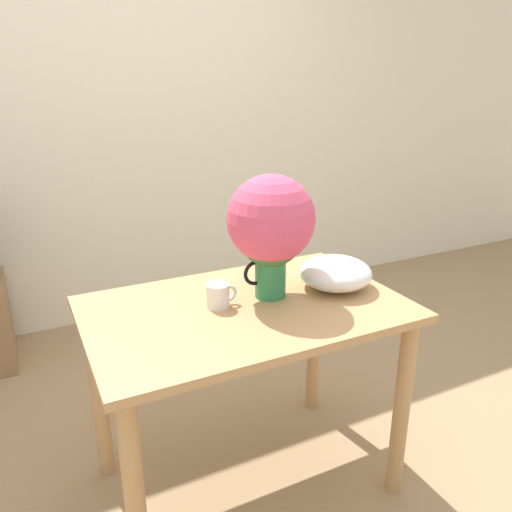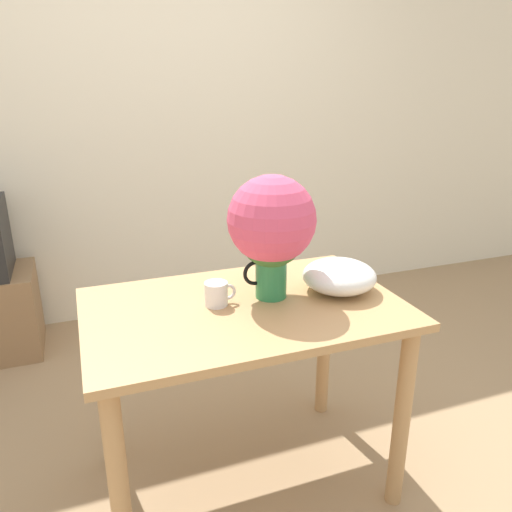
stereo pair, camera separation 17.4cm
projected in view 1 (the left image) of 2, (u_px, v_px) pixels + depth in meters
ground_plane at (253, 473)px, 2.03m from camera, size 12.00×12.00×0.00m
wall_back at (129, 117)px, 3.06m from camera, size 8.00×0.05×2.60m
table at (246, 339)px, 1.79m from camera, size 1.10×0.71×0.77m
flower_vase at (271, 226)px, 1.74m from camera, size 0.31×0.31×0.45m
coffee_mug at (218, 295)px, 1.72m from camera, size 0.11×0.08×0.08m
white_bowl at (335, 273)px, 1.88m from camera, size 0.27×0.27×0.12m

